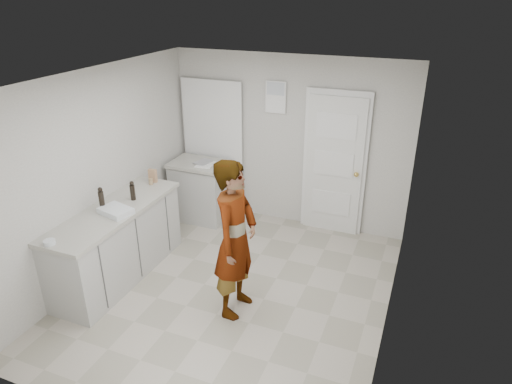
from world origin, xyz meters
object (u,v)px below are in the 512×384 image
at_px(person, 235,239).
at_px(baking_dish, 116,211).
at_px(oil_cruet_b, 101,199).
at_px(egg_bowl, 49,242).
at_px(cake_mix_box, 153,176).
at_px(spice_jar, 151,182).
at_px(oil_cruet_a, 132,191).

height_order(person, baking_dish, person).
height_order(oil_cruet_b, egg_bowl, oil_cruet_b).
distance_m(cake_mix_box, oil_cruet_b, 0.93).
bearing_deg(spice_jar, cake_mix_box, 103.70).
xyz_separation_m(person, egg_bowl, (-1.69, -0.85, 0.06)).
bearing_deg(baking_dish, oil_cruet_b, 174.65).
height_order(cake_mix_box, oil_cruet_a, oil_cruet_a).
relative_size(oil_cruet_b, egg_bowl, 2.42).
xyz_separation_m(person, cake_mix_box, (-1.62, 0.92, 0.12)).
relative_size(spice_jar, egg_bowl, 0.68).
relative_size(person, egg_bowl, 14.96).
bearing_deg(person, oil_cruet_b, 91.86).
height_order(oil_cruet_a, oil_cruet_b, oil_cruet_b).
bearing_deg(oil_cruet_a, spice_jar, 97.59).
bearing_deg(baking_dish, oil_cruet_a, 95.36).
bearing_deg(oil_cruet_a, baking_dish, -84.64).
height_order(person, spice_jar, person).
xyz_separation_m(cake_mix_box, egg_bowl, (-0.07, -1.77, -0.07)).
relative_size(person, spice_jar, 21.98).
bearing_deg(baking_dish, person, 0.99).
relative_size(oil_cruet_b, baking_dish, 0.69).
bearing_deg(oil_cruet_b, spice_jar, 83.24).
distance_m(spice_jar, oil_cruet_a, 0.49).
bearing_deg(spice_jar, oil_cruet_a, -82.41).
xyz_separation_m(cake_mix_box, oil_cruet_a, (0.08, -0.56, 0.03)).
height_order(person, egg_bowl, person).
distance_m(person, oil_cruet_b, 1.71).
relative_size(spice_jar, oil_cruet_a, 0.33).
distance_m(oil_cruet_a, baking_dish, 0.40).
relative_size(oil_cruet_a, oil_cruet_b, 0.86).
distance_m(person, egg_bowl, 1.89).
height_order(person, oil_cruet_b, person).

